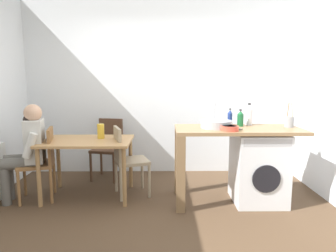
# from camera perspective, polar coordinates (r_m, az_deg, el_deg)

# --- Properties ---
(ground_plane) EXTENTS (5.46, 5.46, 0.00)m
(ground_plane) POSITION_cam_1_polar(r_m,az_deg,el_deg) (3.44, -2.04, -16.89)
(ground_plane) COLOR #4C3826
(wall_back) EXTENTS (4.60, 0.10, 2.70)m
(wall_back) POSITION_cam_1_polar(r_m,az_deg,el_deg) (4.86, -1.58, 7.05)
(wall_back) COLOR silver
(wall_back) RESTS_ON ground_plane
(dining_table) EXTENTS (1.10, 0.76, 0.74)m
(dining_table) POSITION_cam_1_polar(r_m,az_deg,el_deg) (3.95, -14.94, -3.93)
(dining_table) COLOR tan
(dining_table) RESTS_ON ground_plane
(chair_person_seat) EXTENTS (0.49, 0.49, 0.90)m
(chair_person_seat) POSITION_cam_1_polar(r_m,az_deg,el_deg) (4.08, -22.66, -5.88)
(chair_person_seat) COLOR olive
(chair_person_seat) RESTS_ON ground_plane
(chair_opposite) EXTENTS (0.51, 0.51, 0.90)m
(chair_opposite) POSITION_cam_1_polar(r_m,az_deg,el_deg) (3.92, -7.92, -5.87)
(chair_opposite) COLOR gray
(chair_opposite) RESTS_ON ground_plane
(chair_spare_by_wall) EXTENTS (0.48, 0.48, 0.90)m
(chair_spare_by_wall) POSITION_cam_1_polar(r_m,az_deg,el_deg) (4.69, -11.17, -3.53)
(chair_spare_by_wall) COLOR #4C3323
(chair_spare_by_wall) RESTS_ON ground_plane
(seated_person) EXTENTS (0.55, 0.54, 1.20)m
(seated_person) POSITION_cam_1_polar(r_m,az_deg,el_deg) (4.07, -25.04, -3.70)
(seated_person) COLOR #595651
(seated_person) RESTS_ON ground_plane
(kitchen_counter) EXTENTS (1.50, 0.68, 0.92)m
(kitchen_counter) POSITION_cam_1_polar(r_m,az_deg,el_deg) (3.68, 9.86, -2.80)
(kitchen_counter) COLOR olive
(kitchen_counter) RESTS_ON ground_plane
(washing_machine) EXTENTS (0.60, 0.61, 0.86)m
(washing_machine) POSITION_cam_1_polar(r_m,az_deg,el_deg) (3.87, 16.71, -7.53)
(washing_machine) COLOR silver
(washing_machine) RESTS_ON ground_plane
(sink_basin) EXTENTS (0.38, 0.38, 0.09)m
(sink_basin) POSITION_cam_1_polar(r_m,az_deg,el_deg) (3.64, 9.15, 0.33)
(sink_basin) COLOR #9EA0A5
(sink_basin) RESTS_ON kitchen_counter
(tap) EXTENTS (0.02, 0.02, 0.28)m
(tap) POSITION_cam_1_polar(r_m,az_deg,el_deg) (3.80, 8.73, 2.14)
(tap) COLOR #B2B2B7
(tap) RESTS_ON kitchen_counter
(bottle_tall_green) EXTENTS (0.06, 0.06, 0.21)m
(bottle_tall_green) POSITION_cam_1_polar(r_m,az_deg,el_deg) (3.90, 11.63, 1.57)
(bottle_tall_green) COLOR navy
(bottle_tall_green) RESTS_ON kitchen_counter
(bottle_squat_brown) EXTENTS (0.08, 0.08, 0.21)m
(bottle_squat_brown) POSITION_cam_1_polar(r_m,az_deg,el_deg) (3.83, 13.53, 1.36)
(bottle_squat_brown) COLOR #19592D
(bottle_squat_brown) RESTS_ON kitchen_counter
(bottle_clear_small) EXTENTS (0.08, 0.08, 0.28)m
(bottle_clear_small) POSITION_cam_1_polar(r_m,az_deg,el_deg) (3.96, 15.08, 1.99)
(bottle_clear_small) COLOR silver
(bottle_clear_small) RESTS_ON kitchen_counter
(mixing_bowl) EXTENTS (0.21, 0.21, 0.06)m
(mixing_bowl) POSITION_cam_1_polar(r_m,az_deg,el_deg) (3.47, 11.57, -0.36)
(mixing_bowl) COLOR #D84C38
(mixing_bowl) RESTS_ON kitchen_counter
(utensil_crock) EXTENTS (0.11, 0.11, 0.30)m
(utensil_crock) POSITION_cam_1_polar(r_m,az_deg,el_deg) (3.93, 21.96, 0.79)
(utensil_crock) COLOR gray
(utensil_crock) RESTS_ON kitchen_counter
(vase) EXTENTS (0.09, 0.09, 0.19)m
(vase) POSITION_cam_1_polar(r_m,az_deg,el_deg) (3.98, -12.60, -0.96)
(vase) COLOR gold
(vase) RESTS_ON dining_table
(scissors) EXTENTS (0.15, 0.06, 0.01)m
(scissors) POSITION_cam_1_polar(r_m,az_deg,el_deg) (3.59, 12.74, -0.54)
(scissors) COLOR #B2B2B7
(scissors) RESTS_ON kitchen_counter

